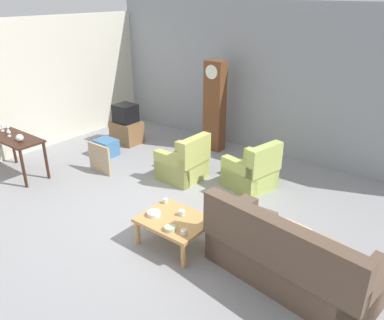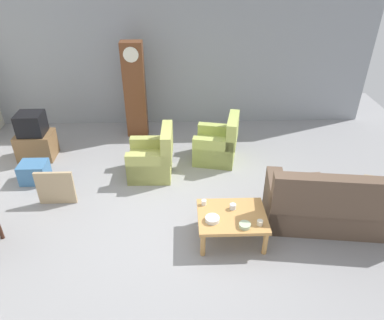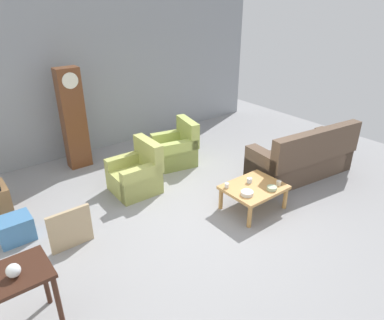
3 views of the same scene
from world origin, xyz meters
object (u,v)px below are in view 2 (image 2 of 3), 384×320
object	(u,v)px
cup_white_porcelain	(204,202)
grandfather_clock	(135,90)
framed_picture_leaning	(55,188)
bowl_white_stacked	(212,219)
armchair_olive_far	(217,146)
coffee_table_wood	(232,218)
tv_crt	(31,124)
bowl_shallow_green	(244,225)
couch_floral	(339,206)
storage_box_blue	(34,172)
cup_cream_tall	(260,223)
tv_stand_cabinet	(36,145)
cup_blue_rimmed	(233,207)
armchair_olive_near	(153,160)

from	to	relation	value
cup_white_porcelain	grandfather_clock	bearing A→B (deg)	112.25
framed_picture_leaning	bowl_white_stacked	bearing A→B (deg)	-22.54
armchair_olive_far	coffee_table_wood	distance (m)	2.19
tv_crt	framed_picture_leaning	bearing A→B (deg)	-61.61
cup_white_porcelain	bowl_shallow_green	size ratio (longest dim) A/B	0.48
coffee_table_wood	bowl_shallow_green	size ratio (longest dim) A/B	6.06
framed_picture_leaning	bowl_shallow_green	size ratio (longest dim) A/B	3.79
couch_floral	grandfather_clock	bearing A→B (deg)	136.42
armchair_olive_far	storage_box_blue	distance (m)	3.38
storage_box_blue	cup_cream_tall	bearing A→B (deg)	-25.82
tv_crt	grandfather_clock	bearing A→B (deg)	26.62
cup_white_porcelain	cup_cream_tall	distance (m)	0.86
tv_stand_cabinet	framed_picture_leaning	xyz separation A→B (m)	(0.80, -1.49, 0.04)
couch_floral	armchair_olive_far	xyz separation A→B (m)	(-1.61, 1.96, -0.05)
cup_cream_tall	couch_floral	bearing A→B (deg)	19.25
cup_blue_rimmed	coffee_table_wood	bearing A→B (deg)	-100.94
framed_picture_leaning	cup_white_porcelain	bearing A→B (deg)	-15.60
coffee_table_wood	grandfather_clock	size ratio (longest dim) A/B	0.48
tv_crt	framed_picture_leaning	size ratio (longest dim) A/B	0.80
tv_stand_cabinet	storage_box_blue	world-z (taller)	tv_stand_cabinet
armchair_olive_far	tv_crt	size ratio (longest dim) A/B	1.95
cup_blue_rimmed	couch_floral	bearing A→B (deg)	3.41
cup_blue_rimmed	cup_cream_tall	bearing A→B (deg)	-47.47
cup_white_porcelain	couch_floral	bearing A→B (deg)	-0.44
cup_blue_rimmed	storage_box_blue	bearing A→B (deg)	156.95
coffee_table_wood	framed_picture_leaning	xyz separation A→B (m)	(-2.72, 0.90, -0.06)
couch_floral	framed_picture_leaning	distance (m)	4.39
couch_floral	armchair_olive_near	xyz separation A→B (m)	(-2.83, 1.48, -0.05)
armchair_olive_near	armchair_olive_far	distance (m)	1.31
armchair_olive_far	cup_cream_tall	xyz separation A→B (m)	(0.34, -2.40, 0.15)
grandfather_clock	cup_white_porcelain	size ratio (longest dim) A/B	26.50
grandfather_clock	cup_cream_tall	distance (m)	4.11
tv_stand_cabinet	cup_blue_rimmed	world-z (taller)	tv_stand_cabinet
framed_picture_leaning	cup_cream_tall	distance (m)	3.27
tv_stand_cabinet	framed_picture_leaning	size ratio (longest dim) A/B	1.13
armchair_olive_far	grandfather_clock	xyz separation A→B (m)	(-1.65, 1.15, 0.71)
tv_crt	cup_white_porcelain	bearing A→B (deg)	-34.25
coffee_table_wood	bowl_shallow_green	xyz separation A→B (m)	(0.14, -0.25, 0.09)
grandfather_clock	cup_cream_tall	bearing A→B (deg)	-60.71
armchair_olive_far	tv_crt	world-z (taller)	tv_crt
grandfather_clock	bowl_white_stacked	size ratio (longest dim) A/B	10.25
storage_box_blue	cup_blue_rimmed	bearing A→B (deg)	-23.05
armchair_olive_far	tv_stand_cabinet	distance (m)	3.54
storage_box_blue	cup_cream_tall	world-z (taller)	cup_cream_tall
couch_floral	bowl_shallow_green	bearing A→B (deg)	-162.07
grandfather_clock	bowl_shallow_green	world-z (taller)	grandfather_clock
armchair_olive_near	tv_stand_cabinet	distance (m)	2.41
armchair_olive_near	couch_floral	bearing A→B (deg)	-27.52
armchair_olive_far	coffee_table_wood	xyz separation A→B (m)	(-0.01, -2.19, 0.06)
framed_picture_leaning	bowl_white_stacked	distance (m)	2.64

